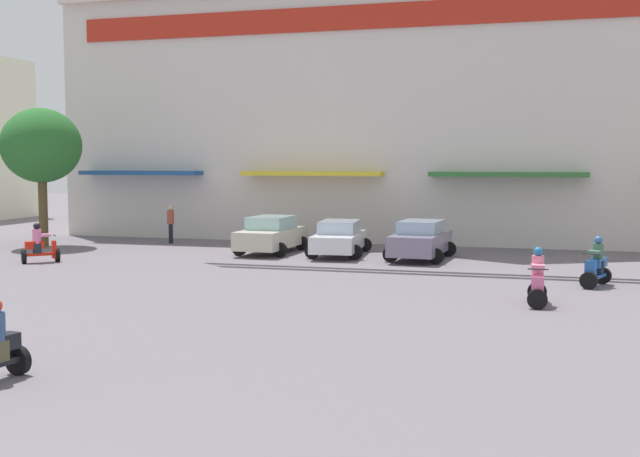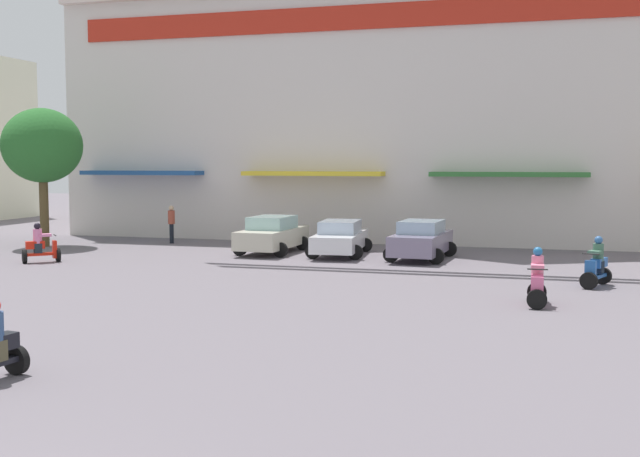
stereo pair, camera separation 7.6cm
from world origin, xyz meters
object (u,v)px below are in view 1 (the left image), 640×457
object	(u,v)px
plaza_tree_2	(41,146)
parked_car_1	(340,238)
pedestrian_0	(171,221)
parked_car_2	(421,240)
scooter_rider_5	(40,246)
scooter_rider_1	(538,281)
scooter_rider_4	(597,266)
parked_car_0	(272,234)

from	to	relation	value
plaza_tree_2	parked_car_1	xyz separation A→B (m)	(13.63, 0.39, -3.77)
pedestrian_0	parked_car_1	bearing A→B (deg)	-15.50
parked_car_2	scooter_rider_5	world-z (taller)	parked_car_2
scooter_rider_1	pedestrian_0	bearing A→B (deg)	144.73
scooter_rider_4	parked_car_1	bearing A→B (deg)	149.58
pedestrian_0	plaza_tree_2	bearing A→B (deg)	-149.82
parked_car_1	pedestrian_0	bearing A→B (deg)	164.50
scooter_rider_5	pedestrian_0	bearing A→B (deg)	78.84
parked_car_0	pedestrian_0	bearing A→B (deg)	157.82
parked_car_2	scooter_rider_1	size ratio (longest dim) A/B	2.76
parked_car_2	pedestrian_0	world-z (taller)	pedestrian_0
scooter_rider_1	scooter_rider_5	distance (m)	18.57
parked_car_0	scooter_rider_1	size ratio (longest dim) A/B	2.82
parked_car_0	scooter_rider_5	bearing A→B (deg)	-143.75
parked_car_0	scooter_rider_5	distance (m)	9.13
scooter_rider_5	parked_car_0	bearing A→B (deg)	36.25
scooter_rider_4	parked_car_2	bearing A→B (deg)	139.83
parked_car_1	pedestrian_0	distance (m)	9.11
parked_car_0	parked_car_1	bearing A→B (deg)	-1.10
scooter_rider_5	parked_car_2	bearing A→B (deg)	19.88
scooter_rider_4	pedestrian_0	bearing A→B (deg)	156.31
parked_car_1	scooter_rider_5	xyz separation A→B (m)	(-10.31, -5.34, -0.10)
parked_car_0	parked_car_2	xyz separation A→B (m)	(6.32, -0.45, -0.01)
plaza_tree_2	scooter_rider_4	world-z (taller)	plaza_tree_2
parked_car_0	scooter_rider_4	xyz separation A→B (m)	(12.49, -5.66, -0.13)
scooter_rider_1	scooter_rider_5	size ratio (longest dim) A/B	1.02
scooter_rider_4	parked_car_0	bearing A→B (deg)	155.62
parked_car_1	parked_car_2	bearing A→B (deg)	-6.68
scooter_rider_1	scooter_rider_5	world-z (taller)	scooter_rider_1
parked_car_0	scooter_rider_4	size ratio (longest dim) A/B	2.82
parked_car_0	plaza_tree_2	bearing A→B (deg)	-177.60
scooter_rider_5	scooter_rider_4	bearing A→B (deg)	-0.76
plaza_tree_2	parked_car_1	bearing A→B (deg)	1.65
pedestrian_0	parked_car_2	bearing A→B (deg)	-13.10
pedestrian_0	scooter_rider_5	bearing A→B (deg)	-101.16
parked_car_1	parked_car_2	world-z (taller)	parked_car_2
parked_car_1	scooter_rider_4	size ratio (longest dim) A/B	2.97
scooter_rider_4	scooter_rider_5	world-z (taller)	scooter_rider_4
plaza_tree_2	parked_car_2	xyz separation A→B (m)	(17.00, -0.00, -3.73)
plaza_tree_2	parked_car_1	size ratio (longest dim) A/B	1.34
parked_car_0	parked_car_2	distance (m)	6.33
parked_car_0	scooter_rider_1	distance (m)	14.28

